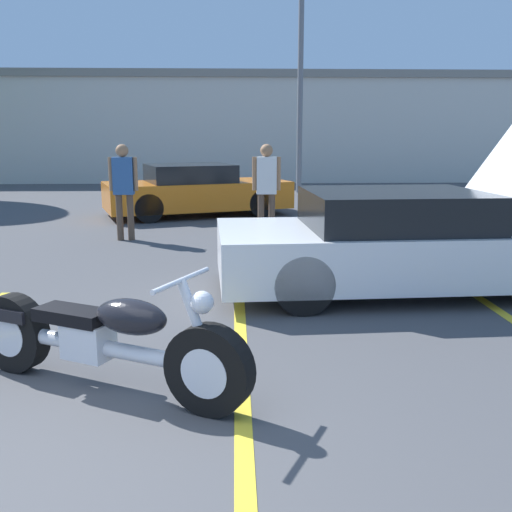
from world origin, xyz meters
The scene contains 8 objects.
parking_stripe_back centered at (1.33, 1.33, 0.00)m, with size 0.12×5.70×0.01m, color yellow.
far_building centered at (0.00, 22.28, 2.34)m, with size 32.00×4.20×4.40m.
light_pole centered at (3.53, 16.53, 4.08)m, with size 1.21×0.28×7.40m.
motorcycle centered at (0.29, 1.40, 0.40)m, with size 2.28×1.26×0.96m.
show_car_hood_open centered at (3.42, 4.15, 0.61)m, with size 4.74×2.19×2.14m.
parked_car_right_row centered at (0.35, 11.06, 0.59)m, with size 4.66×3.11×1.22m.
spectator_near_motorcycle centered at (-0.73, 7.77, 1.04)m, with size 0.52×0.23×1.74m.
spectator_by_show_car centered at (1.86, 7.74, 1.04)m, with size 0.52×0.23×1.75m.
Camera 1 is at (1.28, -2.69, 1.90)m, focal length 40.00 mm.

